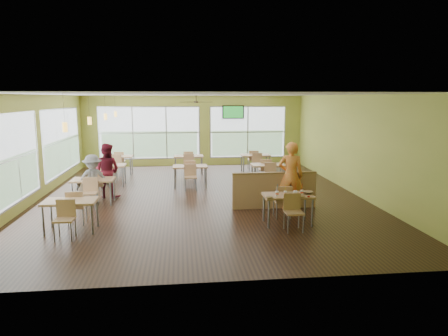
{
  "coord_description": "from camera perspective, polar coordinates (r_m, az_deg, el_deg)",
  "views": [
    {
      "loc": [
        -0.61,
        -12.35,
        3.11
      ],
      "look_at": [
        0.6,
        -1.22,
        1.13
      ],
      "focal_mm": 32.0,
      "sensor_mm": 36.0,
      "label": 1
    }
  ],
  "objects": [
    {
      "name": "main_table",
      "position": [
        10.02,
        9.11,
        -4.42
      ],
      "size": [
        1.22,
        1.52,
        0.87
      ],
      "color": "tan",
      "rests_on": "floor"
    },
    {
      "name": "cup_red_near",
      "position": [
        9.79,
        10.16,
        -3.62
      ],
      "size": [
        0.1,
        0.1,
        0.38
      ],
      "color": "white",
      "rests_on": "main_table"
    },
    {
      "name": "wrapper_left",
      "position": [
        9.57,
        6.53,
        -4.16
      ],
      "size": [
        0.18,
        0.17,
        0.04
      ],
      "primitive_type": "ellipsoid",
      "rotation": [
        0.0,
        0.0,
        -0.03
      ],
      "color": "#99754A",
      "rests_on": "main_table"
    },
    {
      "name": "tv_backwall",
      "position": [
        18.41,
        1.31,
        7.98
      ],
      "size": [
        1.0,
        0.07,
        0.6
      ],
      "color": "black",
      "rests_on": "wall_back"
    },
    {
      "name": "patron_maroon",
      "position": [
        13.0,
        -16.37,
        -0.35
      ],
      "size": [
        1.01,
        0.91,
        1.71
      ],
      "primitive_type": "imported",
      "rotation": [
        0.0,
        0.0,
        2.77
      ],
      "color": "maroon",
      "rests_on": "floor"
    },
    {
      "name": "ceiling_fan",
      "position": [
        15.36,
        -4.0,
        9.4
      ],
      "size": [
        1.25,
        1.25,
        0.29
      ],
      "color": "#2D2119",
      "rests_on": "ceiling"
    },
    {
      "name": "wrapper_right",
      "position": [
        9.78,
        11.07,
        -4.01
      ],
      "size": [
        0.17,
        0.16,
        0.04
      ],
      "primitive_type": "ellipsoid",
      "rotation": [
        0.0,
        0.0,
        -0.15
      ],
      "color": "#99754A",
      "rests_on": "main_table"
    },
    {
      "name": "window_bays",
      "position": [
        15.64,
        -13.7,
        3.76
      ],
      "size": [
        9.24,
        10.24,
        2.38
      ],
      "color": "white",
      "rests_on": "room"
    },
    {
      "name": "man_plaid",
      "position": [
        11.31,
        9.5,
        -1.08
      ],
      "size": [
        0.78,
        0.61,
        1.91
      ],
      "primitive_type": "imported",
      "rotation": [
        0.0,
        0.0,
        2.91
      ],
      "color": "#F5561B",
      "rests_on": "floor"
    },
    {
      "name": "patron_grey",
      "position": [
        12.32,
        -18.21,
        -1.58
      ],
      "size": [
        1.06,
        0.77,
        1.47
      ],
      "primitive_type": "imported",
      "rotation": [
        0.0,
        0.0,
        0.25
      ],
      "color": "slate",
      "rests_on": "floor"
    },
    {
      "name": "dining_tables",
      "position": [
        14.28,
        -7.89,
        -0.05
      ],
      "size": [
        6.92,
        8.72,
        0.87
      ],
      "color": "tan",
      "rests_on": "floor"
    },
    {
      "name": "cup_red_far",
      "position": [
        10.02,
        11.05,
        -3.41
      ],
      "size": [
        0.08,
        0.08,
        0.31
      ],
      "color": "white",
      "rests_on": "main_table"
    },
    {
      "name": "wrapper_mid",
      "position": [
        10.05,
        9.24,
        -3.52
      ],
      "size": [
        0.21,
        0.19,
        0.05
      ],
      "primitive_type": "ellipsoid",
      "rotation": [
        0.0,
        0.0,
        0.03
      ],
      "color": "#99754A",
      "rests_on": "main_table"
    },
    {
      "name": "pendant_lights",
      "position": [
        13.29,
        -17.58,
        6.75
      ],
      "size": [
        0.11,
        7.31,
        0.86
      ],
      "color": "#2D2119",
      "rests_on": "ceiling"
    },
    {
      "name": "food_basket",
      "position": [
        10.15,
        11.9,
        -3.43
      ],
      "size": [
        0.27,
        0.27,
        0.06
      ],
      "color": "black",
      "rests_on": "main_table"
    },
    {
      "name": "cup_blue",
      "position": [
        9.79,
        7.59,
        -3.61
      ],
      "size": [
        0.09,
        0.09,
        0.31
      ],
      "color": "white",
      "rests_on": "main_table"
    },
    {
      "name": "room",
      "position": [
        12.45,
        -3.38,
        3.06
      ],
      "size": [
        12.0,
        12.04,
        3.2
      ],
      "color": "black",
      "rests_on": "ground"
    },
    {
      "name": "cup_yellow",
      "position": [
        9.87,
        8.74,
        -3.55
      ],
      "size": [
        0.08,
        0.08,
        0.3
      ],
      "color": "white",
      "rests_on": "main_table"
    },
    {
      "name": "half_wall_divider",
      "position": [
        11.4,
        7.18,
        -3.15
      ],
      "size": [
        2.4,
        0.14,
        1.04
      ],
      "color": "tan",
      "rests_on": "floor"
    },
    {
      "name": "ketchup_cup",
      "position": [
        9.83,
        12.0,
        -4.0
      ],
      "size": [
        0.06,
        0.06,
        0.03
      ],
      "primitive_type": "cylinder",
      "color": "#B20E00",
      "rests_on": "main_table"
    }
  ]
}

